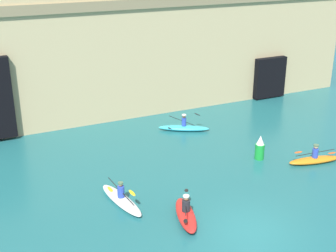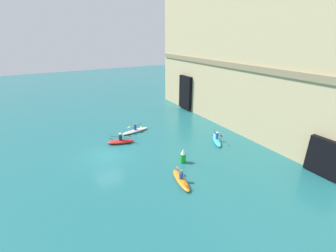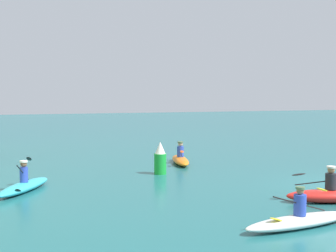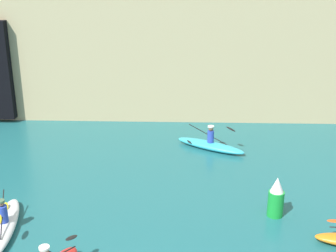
% 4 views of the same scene
% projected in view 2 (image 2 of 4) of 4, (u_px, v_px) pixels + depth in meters
% --- Properties ---
extents(ground_plane, '(120.00, 120.00, 0.00)m').
position_uv_depth(ground_plane, '(107.00, 156.00, 21.85)').
color(ground_plane, '#1E6066').
extents(cliff_bluff, '(34.05, 7.80, 16.22)m').
position_uv_depth(cliff_bluff, '(263.00, 61.00, 26.01)').
color(cliff_bluff, tan).
rests_on(cliff_bluff, ground).
extents(kayak_cyan, '(3.21, 2.26, 1.16)m').
position_uv_depth(kayak_cyan, '(217.00, 140.00, 24.74)').
color(kayak_cyan, '#33B2C6').
rests_on(kayak_cyan, ground).
extents(kayak_red, '(1.55, 2.96, 1.18)m').
position_uv_depth(kayak_red, '(121.00, 141.00, 24.26)').
color(kayak_red, red).
rests_on(kayak_red, ground).
extents(kayak_white, '(1.25, 3.52, 1.08)m').
position_uv_depth(kayak_white, '(135.00, 131.00, 27.11)').
color(kayak_white, white).
rests_on(kayak_white, ground).
extents(kayak_orange, '(3.12, 1.24, 1.10)m').
position_uv_depth(kayak_orange, '(181.00, 180.00, 17.90)').
color(kayak_orange, orange).
rests_on(kayak_orange, ground).
extents(marker_buoy, '(0.53, 0.53, 1.40)m').
position_uv_depth(marker_buoy, '(183.00, 156.00, 20.50)').
color(marker_buoy, green).
rests_on(marker_buoy, ground).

